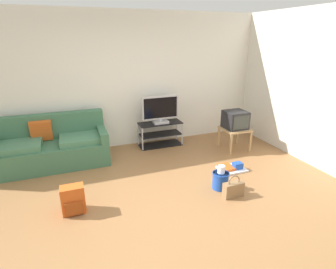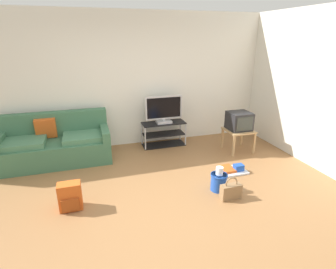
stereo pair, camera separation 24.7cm
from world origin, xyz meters
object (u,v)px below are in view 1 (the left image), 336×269
object	(u,v)px
tv_stand	(160,134)
backpack	(73,200)
side_table	(235,132)
handbag	(233,189)
crt_tv	(235,120)
floor_tray	(232,168)
couch	(52,147)
flat_tv	(160,110)
cleaning_bucket	(221,179)

from	to	relation	value
tv_stand	backpack	xyz separation A→B (m)	(-1.84, -1.83, -0.06)
tv_stand	side_table	distance (m)	1.55
tv_stand	handbag	bearing A→B (deg)	-81.13
crt_tv	floor_tray	world-z (taller)	crt_tv
floor_tray	backpack	bearing A→B (deg)	-173.52
side_table	backpack	xyz separation A→B (m)	(-3.21, -1.10, -0.19)
couch	flat_tv	distance (m)	2.18
flat_tv	side_table	world-z (taller)	flat_tv
side_table	handbag	distance (m)	1.85
tv_stand	flat_tv	world-z (taller)	flat_tv
tv_stand	flat_tv	xyz separation A→B (m)	(0.00, -0.02, 0.54)
side_table	backpack	distance (m)	3.40
tv_stand	flat_tv	size ratio (longest dim) A/B	1.18
couch	side_table	xyz separation A→B (m)	(3.49, -0.56, 0.05)
couch	crt_tv	size ratio (longest dim) A/B	4.49
backpack	tv_stand	bearing A→B (deg)	64.40
flat_tv	backpack	distance (m)	2.65
couch	crt_tv	world-z (taller)	couch
flat_tv	cleaning_bucket	xyz separation A→B (m)	(0.29, -1.96, -0.63)
side_table	crt_tv	xyz separation A→B (m)	(-0.00, 0.02, 0.25)
crt_tv	cleaning_bucket	world-z (taller)	crt_tv
flat_tv	backpack	xyz separation A→B (m)	(-1.84, -1.81, -0.60)
side_table	cleaning_bucket	bearing A→B (deg)	-130.48
couch	tv_stand	xyz separation A→B (m)	(2.13, 0.17, -0.08)
flat_tv	handbag	world-z (taller)	flat_tv
crt_tv	floor_tray	xyz separation A→B (m)	(-0.57, -0.82, -0.59)
couch	flat_tv	xyz separation A→B (m)	(2.13, 0.14, 0.46)
tv_stand	cleaning_bucket	size ratio (longest dim) A/B	2.37
handbag	cleaning_bucket	bearing A→B (deg)	102.41
floor_tray	cleaning_bucket	bearing A→B (deg)	-138.13
tv_stand	crt_tv	xyz separation A→B (m)	(1.37, -0.71, 0.37)
flat_tv	cleaning_bucket	world-z (taller)	flat_tv
floor_tray	couch	bearing A→B (deg)	155.05
tv_stand	floor_tray	world-z (taller)	tv_stand
backpack	cleaning_bucket	bearing A→B (deg)	15.43
tv_stand	handbag	size ratio (longest dim) A/B	2.63
crt_tv	handbag	distance (m)	1.91
cleaning_bucket	crt_tv	bearing A→B (deg)	49.88
side_table	crt_tv	distance (m)	0.25
backpack	handbag	bearing A→B (deg)	8.78
cleaning_bucket	floor_tray	size ratio (longest dim) A/B	0.85
flat_tv	floor_tray	distance (m)	1.86
flat_tv	floor_tray	xyz separation A→B (m)	(0.80, -1.51, -0.75)
cleaning_bucket	couch	bearing A→B (deg)	143.09
handbag	floor_tray	world-z (taller)	handbag
handbag	floor_tray	xyz separation A→B (m)	(0.45, 0.72, -0.08)
side_table	handbag	xyz separation A→B (m)	(-1.02, -1.52, -0.26)
flat_tv	handbag	xyz separation A→B (m)	(0.35, -2.22, -0.67)
crt_tv	cleaning_bucket	xyz separation A→B (m)	(-1.07, -1.27, -0.47)
couch	backpack	size ratio (longest dim) A/B	5.00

